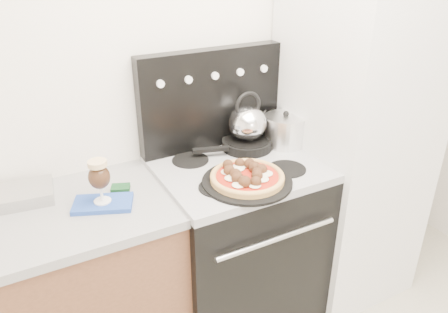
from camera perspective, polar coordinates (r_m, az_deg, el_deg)
room_shell at (r=1.29m, az=18.80°, el=-4.57°), size 3.52×3.01×2.52m
stove_body at (r=2.35m, az=1.63°, el=-11.56°), size 0.76×0.65×0.88m
cooktop at (r=2.10m, az=1.78°, el=-1.58°), size 0.76×0.65×0.04m
backguard at (r=2.22m, az=-1.70°, el=7.55°), size 0.76×0.08×0.50m
fridge at (r=2.46m, az=16.41°, el=2.88°), size 0.64×0.68×1.90m
foil_sheet at (r=2.03m, az=-25.11°, el=-4.56°), size 0.29×0.23×0.05m
oven_mitt at (r=1.88m, az=-15.53°, el=-5.95°), size 0.27×0.22×0.02m
beer_glass at (r=1.82m, az=-15.92°, el=-3.14°), size 0.11×0.11×0.19m
pizza_pan at (r=1.94m, az=3.04°, el=-3.28°), size 0.50×0.50×0.01m
pizza at (r=1.92m, az=3.06°, el=-2.51°), size 0.37×0.37×0.05m
skillet at (r=2.25m, az=3.02°, el=1.65°), size 0.32×0.32×0.05m
tea_kettle at (r=2.20m, az=3.10°, el=4.74°), size 0.21×0.21×0.21m
stock_pot at (r=2.29m, az=7.96°, el=3.27°), size 0.26×0.26×0.15m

